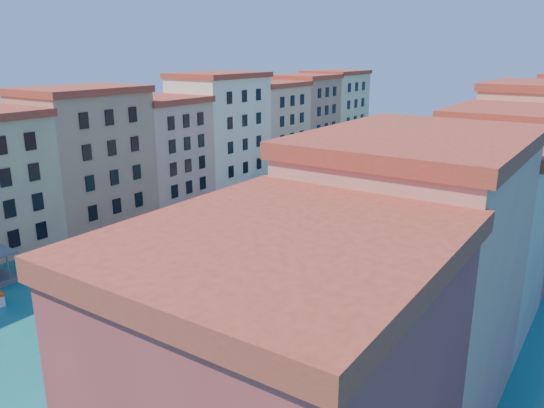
# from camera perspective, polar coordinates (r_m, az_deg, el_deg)

# --- Properties ---
(left_bank_palazzos) EXTENTS (12.80, 128.40, 21.00)m
(left_bank_palazzos) POSITION_cam_1_polar(r_m,az_deg,el_deg) (101.07, -7.87, 7.32)
(left_bank_palazzos) COLOR tan
(left_bank_palazzos) RESTS_ON ground
(right_bank_palazzos) EXTENTS (12.80, 128.40, 21.00)m
(right_bank_palazzos) POSITION_cam_1_polar(r_m,az_deg,el_deg) (76.83, 25.31, 3.16)
(right_bank_palazzos) COLOR maroon
(right_bank_palazzos) RESTS_ON ground
(quay) EXTENTS (4.00, 140.00, 1.00)m
(quay) POSITION_cam_1_polar(r_m,az_deg,el_deg) (80.68, 18.95, -2.41)
(quay) COLOR gray
(quay) RESTS_ON ground
(restaurant_awnings) EXTENTS (3.20, 44.55, 3.12)m
(restaurant_awnings) POSITION_cam_1_polar(r_m,az_deg,el_deg) (43.49, 3.75, -14.24)
(restaurant_awnings) COLOR maroon
(restaurant_awnings) RESTS_ON ground
(mooring_poles_right) EXTENTS (1.44, 54.24, 3.20)m
(mooring_poles_right) POSITION_cam_1_polar(r_m,az_deg,el_deg) (50.04, 4.05, -12.12)
(mooring_poles_right) COLOR brown
(mooring_poles_right) RESTS_ON ground
(vaporetto_far) EXTENTS (14.57, 19.85, 3.04)m
(vaporetto_far) POSITION_cam_1_polar(r_m,az_deg,el_deg) (101.30, 5.58, 2.60)
(vaporetto_far) COLOR white
(vaporetto_far) RESTS_ON ground
(gondola_fore) EXTENTS (5.61, 12.87, 2.67)m
(gondola_fore) POSITION_cam_1_polar(r_m,az_deg,el_deg) (62.10, -6.76, -7.22)
(gondola_fore) COLOR black
(gondola_fore) RESTS_ON ground
(gondola_right) EXTENTS (2.60, 13.28, 2.65)m
(gondola_right) POSITION_cam_1_polar(r_m,az_deg,el_deg) (49.12, -16.65, -14.46)
(gondola_right) COLOR black
(gondola_right) RESTS_ON ground
(gondola_far) EXTENTS (6.10, 12.29, 1.84)m
(gondola_far) POSITION_cam_1_polar(r_m,az_deg,el_deg) (69.17, 3.46, -4.70)
(gondola_far) COLOR black
(gondola_far) RESTS_ON ground
(motorboat_mid) EXTENTS (2.79, 7.24, 1.47)m
(motorboat_mid) POSITION_cam_1_polar(r_m,az_deg,el_deg) (70.10, -11.86, -4.57)
(motorboat_mid) COLOR silver
(motorboat_mid) RESTS_ON ground
(motorboat_far) EXTENTS (3.82, 7.78, 1.54)m
(motorboat_far) POSITION_cam_1_polar(r_m,az_deg,el_deg) (112.27, 12.24, 3.25)
(motorboat_far) COLOR silver
(motorboat_far) RESTS_ON ground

